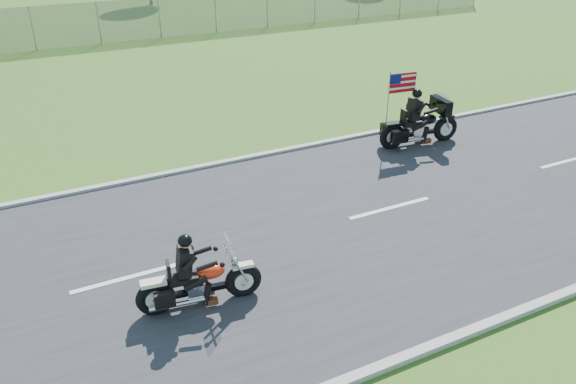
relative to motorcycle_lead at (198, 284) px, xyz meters
name	(u,v)px	position (x,y,z in m)	size (l,w,h in m)	color
ground	(229,253)	(1.07, 1.34, -0.48)	(420.00, 420.00, 0.00)	#38571B
road	(229,252)	(1.07, 1.34, -0.46)	(120.00, 8.00, 0.04)	#28282B
curb_north	(173,173)	(1.07, 5.39, -0.43)	(120.00, 0.18, 0.12)	#9E9B93
motorcycle_lead	(198,284)	(0.00, 0.00, 0.00)	(2.24, 0.72, 1.51)	black
motorcycle_follow	(419,126)	(8.04, 4.13, 0.11)	(2.56, 0.89, 2.14)	black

